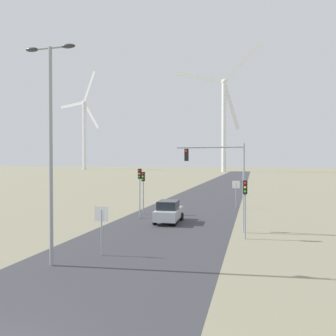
# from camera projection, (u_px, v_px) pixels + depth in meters

# --- Properties ---
(road_surface) EXTENTS (10.00, 240.00, 0.01)m
(road_surface) POSITION_uv_depth(u_px,v_px,m) (213.00, 192.00, 54.31)
(road_surface) COLOR #38383D
(road_surface) RESTS_ON ground
(streetlamp) EXTENTS (2.69, 0.32, 10.63)m
(streetlamp) POSITION_uv_depth(u_px,v_px,m) (51.00, 131.00, 15.79)
(streetlamp) COLOR #93999E
(streetlamp) RESTS_ON ground
(stop_sign_near) EXTENTS (0.81, 0.07, 2.65)m
(stop_sign_near) POSITION_uv_depth(u_px,v_px,m) (101.00, 221.00, 17.60)
(stop_sign_near) COLOR #93999E
(stop_sign_near) RESTS_ON ground
(stop_sign_far) EXTENTS (0.81, 0.07, 2.97)m
(stop_sign_far) POSITION_uv_depth(u_px,v_px,m) (236.00, 189.00, 35.75)
(stop_sign_far) COLOR #93999E
(stop_sign_far) RESTS_ON ground
(traffic_light_post_near_left) EXTENTS (0.28, 0.34, 4.44)m
(traffic_light_post_near_left) POSITION_uv_depth(u_px,v_px,m) (140.00, 182.00, 29.07)
(traffic_light_post_near_left) COLOR #93999E
(traffic_light_post_near_left) RESTS_ON ground
(traffic_light_post_near_right) EXTENTS (0.28, 0.33, 3.84)m
(traffic_light_post_near_right) POSITION_uv_depth(u_px,v_px,m) (245.00, 196.00, 21.32)
(traffic_light_post_near_right) COLOR #93999E
(traffic_light_post_near_right) RESTS_ON ground
(traffic_light_post_mid_left) EXTENTS (0.28, 0.34, 4.09)m
(traffic_light_post_mid_left) POSITION_uv_depth(u_px,v_px,m) (143.00, 183.00, 31.33)
(traffic_light_post_mid_left) COLOR #93999E
(traffic_light_post_mid_left) RESTS_ON ground
(traffic_light_mast_overhead) EXTENTS (4.94, 0.35, 6.36)m
(traffic_light_mast_overhead) POSITION_uv_depth(u_px,v_px,m) (220.00, 169.00, 23.59)
(traffic_light_mast_overhead) COLOR #93999E
(traffic_light_mast_overhead) RESTS_ON ground
(car_approaching) EXTENTS (2.04, 4.20, 1.83)m
(car_approaching) POSITION_uv_depth(u_px,v_px,m) (169.00, 212.00, 27.17)
(car_approaching) COLOR #B7BCC1
(car_approaching) RESTS_ON ground
(wind_turbine_far_left) EXTENTS (32.31, 8.85, 62.45)m
(wind_turbine_far_left) POSITION_uv_depth(u_px,v_px,m) (84.00, 128.00, 211.49)
(wind_turbine_far_left) COLOR white
(wind_turbine_far_left) RESTS_ON ground
(wind_turbine_left) EXTENTS (41.42, 2.60, 62.49)m
(wind_turbine_left) POSITION_uv_depth(u_px,v_px,m) (224.00, 115.00, 160.66)
(wind_turbine_left) COLOR white
(wind_turbine_left) RESTS_ON ground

